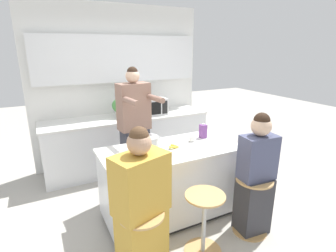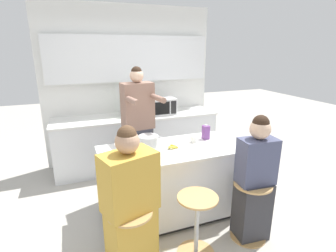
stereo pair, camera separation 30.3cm
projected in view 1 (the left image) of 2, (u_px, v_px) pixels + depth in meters
The scene contains 17 objects.
ground_plane at pixel (171, 214), 3.29m from camera, with size 16.00×16.00×0.00m, color #B2ADA3.
wall_back at pixel (119, 76), 4.49m from camera, with size 2.97×0.22×2.70m.
back_counter at pixel (128, 141), 4.52m from camera, with size 2.76×0.70×0.90m.
kitchen_island at pixel (171, 182), 3.16m from camera, with size 1.63×0.79×0.88m.
bar_stool_leftmost at pixel (142, 242), 2.30m from camera, with size 0.39×0.39×0.66m.
bar_stool_center at pixel (204, 220), 2.58m from camera, with size 0.39×0.39×0.66m.
bar_stool_rightmost at pixel (252, 202), 2.88m from camera, with size 0.39×0.39×0.66m.
person_cooking at pixel (135, 135), 3.50m from camera, with size 0.46×0.60×1.78m.
person_wrapped_blanket at pixel (141, 210), 2.25m from camera, with size 0.52×0.41×1.42m.
person_seated_near at pixel (256, 179), 2.83m from camera, with size 0.39×0.29×1.38m.
cooking_pot at pixel (148, 142), 3.05m from camera, with size 0.33×0.24×0.13m.
fruit_bowl at pixel (126, 159), 2.67m from camera, with size 0.23×0.23×0.07m.
coffee_cup_near at pixel (192, 138), 3.25m from camera, with size 0.11×0.08×0.08m.
banana_bunch at pixel (173, 146), 3.03m from camera, with size 0.15×0.11×0.05m.
juice_carton at pixel (203, 131), 3.37m from camera, with size 0.08×0.08×0.19m.
microwave at pixel (151, 107), 4.48m from camera, with size 0.53×0.33×0.28m.
potted_plant at pixel (119, 107), 4.29m from camera, with size 0.23×0.23×0.32m.
Camera 1 is at (-1.31, -2.51, 2.01)m, focal length 28.00 mm.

